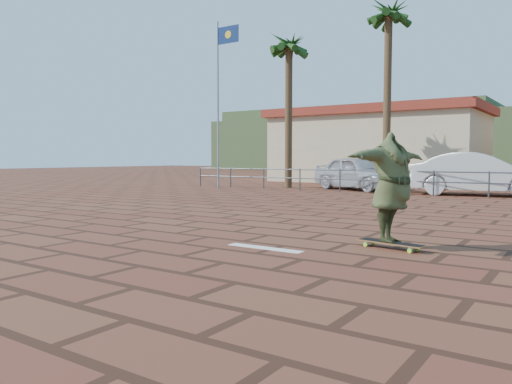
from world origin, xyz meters
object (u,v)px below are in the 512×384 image
Objects in this scene: longboard at (391,243)px; car_white at (479,174)px; car_silver at (358,173)px; skateboarder at (392,187)px.

longboard is 0.23× the size of car_white.
car_white reaches higher than car_silver.
car_silver is at bearing 75.79° from car_white.
car_silver reaches higher than longboard.
longboard is 15.17m from car_silver.
car_white is (-1.03, 13.29, 0.76)m from longboard.
car_white is at bearing -71.14° from car_silver.
longboard is 0.93m from skateboarder.
car_white is (5.31, -0.48, 0.07)m from car_silver.
longboard is at bearing 175.34° from car_white.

